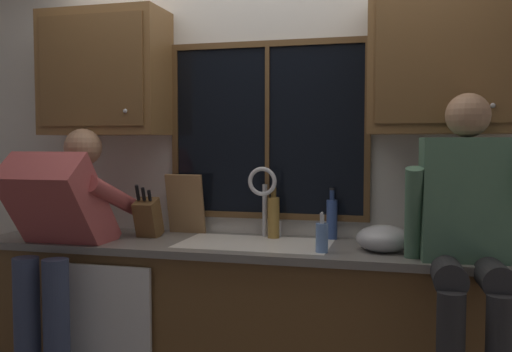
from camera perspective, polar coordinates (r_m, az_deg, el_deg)
back_wall at (r=3.34m, az=1.46°, el=0.28°), size 5.37×0.12×2.55m
window_glass at (r=3.27m, az=1.18°, el=4.59°), size 1.10×0.02×0.95m
window_frame_top at (r=3.31m, az=1.15°, el=13.15°), size 1.17×0.02×0.04m
window_frame_bottom at (r=3.29m, az=1.13°, el=-4.01°), size 1.17×0.02×0.04m
window_frame_left at (r=3.44m, az=-8.12°, el=4.50°), size 0.03×0.02×0.95m
window_frame_right at (r=3.18m, az=11.17°, el=4.56°), size 0.03×0.02×0.95m
window_mullion_center at (r=3.26m, az=1.13°, el=4.60°), size 0.02×0.02×0.95m
lower_cabinet_run at (r=3.17m, az=-0.06°, el=-15.34°), size 2.97×0.58×0.88m
countertop at (r=3.03m, az=-0.15°, el=-7.20°), size 3.03×0.62×0.04m
dishwasher_front at (r=3.16m, az=-15.63°, el=-15.17°), size 0.60×0.02×0.74m
upper_cabinet_left at (r=3.49m, az=-14.92°, el=9.92°), size 0.72×0.36×0.72m
upper_cabinet_right at (r=3.05m, az=18.23°, el=10.81°), size 0.72×0.36×0.72m
sink at (r=3.06m, az=-0.12°, el=-8.60°), size 0.80×0.46×0.21m
faucet at (r=3.17m, az=0.84°, el=-1.73°), size 0.18×0.09×0.40m
person_standing at (r=3.16m, az=-19.23°, el=-5.98°), size 0.53×0.70×1.53m
person_sitting_on_counter at (r=2.66m, az=20.55°, el=-4.48°), size 0.54×0.61×1.26m
knife_block at (r=3.27m, az=-10.80°, el=-4.18°), size 0.12×0.18×0.32m
cutting_board at (r=3.36m, az=-7.11°, el=-2.82°), size 0.22×0.09×0.35m
mixing_bowl at (r=2.90m, az=12.68°, el=-6.17°), size 0.27×0.27×0.13m
soap_dispenser at (r=2.80m, az=6.64°, el=-6.12°), size 0.06×0.07×0.20m
bottle_green_glass at (r=3.18m, az=1.77°, el=-4.07°), size 0.07×0.07×0.30m
bottle_tall_clear at (r=3.18m, az=7.63°, el=-4.21°), size 0.06×0.06×0.29m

